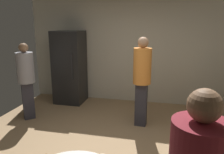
% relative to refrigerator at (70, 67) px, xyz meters
% --- Properties ---
extents(wall_back, '(5.32, 0.06, 2.70)m').
position_rel_refrigerator_xyz_m(wall_back, '(1.51, 0.43, 0.45)').
color(wall_back, beige).
rests_on(wall_back, ground_plane).
extents(refrigerator, '(0.70, 0.68, 1.80)m').
position_rel_refrigerator_xyz_m(refrigerator, '(0.00, 0.00, 0.00)').
color(refrigerator, black).
rests_on(refrigerator, ground_plane).
extents(person_in_orange_shirt, '(0.36, 0.36, 1.73)m').
position_rel_refrigerator_xyz_m(person_in_orange_shirt, '(1.90, -0.97, 0.12)').
color(person_in_orange_shirt, '#2D2D38').
rests_on(person_in_orange_shirt, ground_plane).
extents(person_in_gray_shirt, '(0.48, 0.48, 1.59)m').
position_rel_refrigerator_xyz_m(person_in_gray_shirt, '(-0.44, -1.19, 0.03)').
color(person_in_gray_shirt, '#2D2D38').
rests_on(person_in_gray_shirt, ground_plane).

